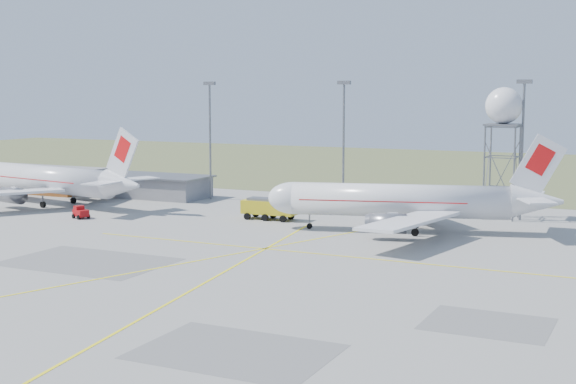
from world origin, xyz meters
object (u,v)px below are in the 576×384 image
at_px(airliner_far, 52,180).
at_px(baggage_tug, 81,214).
at_px(airliner_main, 404,202).
at_px(radar_tower, 503,145).
at_px(fire_truck, 271,209).

relative_size(airliner_far, baggage_tug, 14.07).
relative_size(airliner_main, radar_tower, 2.00).
bearing_deg(fire_truck, airliner_far, -178.93).
distance_m(airliner_main, baggage_tug, 48.04).
relative_size(airliner_far, radar_tower, 2.02).
bearing_deg(airliner_far, airliner_main, -169.96).
relative_size(radar_tower, fire_truck, 2.36).
bearing_deg(radar_tower, baggage_tug, -154.49).
distance_m(fire_truck, baggage_tug, 28.35).
bearing_deg(fire_truck, baggage_tug, -158.19).
distance_m(airliner_far, radar_tower, 72.78).
bearing_deg(airliner_main, radar_tower, -134.42).
distance_m(airliner_far, baggage_tug, 17.16).
height_order(airliner_far, radar_tower, radar_tower).
bearing_deg(baggage_tug, fire_truck, 45.21).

